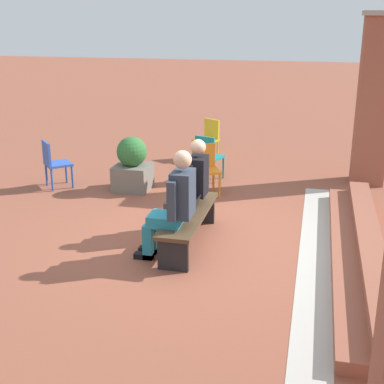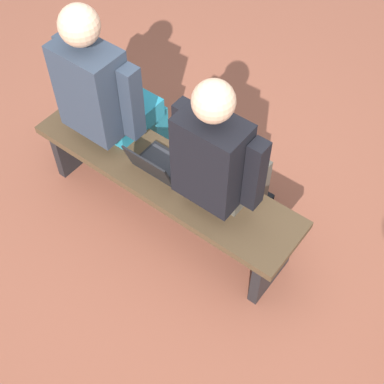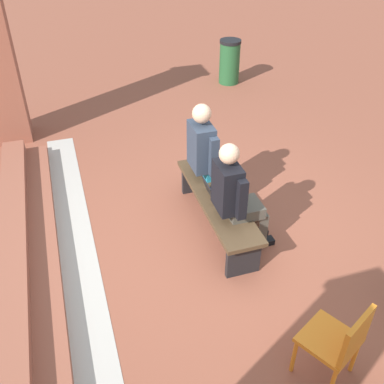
% 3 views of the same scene
% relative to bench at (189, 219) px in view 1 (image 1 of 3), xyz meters
% --- Properties ---
extents(ground_plane, '(60.00, 60.00, 0.00)m').
position_rel_bench_xyz_m(ground_plane, '(-0.23, 0.09, -0.35)').
color(ground_plane, brown).
extents(concrete_strip, '(5.59, 0.40, 0.01)m').
position_rel_bench_xyz_m(concrete_strip, '(0.00, 1.65, -0.35)').
color(concrete_strip, '#B7B2A8').
rests_on(concrete_strip, ground).
extents(brick_steps, '(4.79, 0.60, 0.30)m').
position_rel_bench_xyz_m(brick_steps, '(0.00, 2.20, -0.23)').
color(brick_steps, '#93513D').
rests_on(brick_steps, ground).
extents(brick_pillar_left_of_steps, '(0.64, 0.64, 2.98)m').
position_rel_bench_xyz_m(brick_pillar_left_of_steps, '(-3.45, 2.50, 1.15)').
color(brick_pillar_left_of_steps, '#93513D').
rests_on(brick_pillar_left_of_steps, ground).
extents(bench, '(1.80, 0.44, 0.45)m').
position_rel_bench_xyz_m(bench, '(0.00, 0.00, 0.00)').
color(bench, '#4C3823').
rests_on(bench, ground).
extents(person_student, '(0.54, 0.69, 1.35)m').
position_rel_bench_xyz_m(person_student, '(-0.37, -0.07, 0.36)').
color(person_student, '#4C473D').
rests_on(person_student, ground).
extents(person_adult, '(0.58, 0.73, 1.40)m').
position_rel_bench_xyz_m(person_adult, '(0.48, -0.07, 0.39)').
color(person_adult, teal).
rests_on(person_adult, ground).
extents(laptop, '(0.32, 0.29, 0.21)m').
position_rel_bench_xyz_m(laptop, '(0.03, 0.01, 0.15)').
color(laptop, black).
rests_on(laptop, bench).
extents(plastic_chair_foreground, '(0.54, 0.54, 0.84)m').
position_rel_bench_xyz_m(plastic_chair_foreground, '(-2.90, -0.34, 0.13)').
color(plastic_chair_foreground, teal).
rests_on(plastic_chair_foreground, ground).
extents(plastic_chair_far_right, '(0.58, 0.58, 0.84)m').
position_rel_bench_xyz_m(plastic_chair_far_right, '(-4.37, -0.64, 0.13)').
color(plastic_chair_far_right, gold).
rests_on(plastic_chair_far_right, ground).
extents(plastic_chair_mid_courtyard, '(0.57, 0.57, 0.84)m').
position_rel_bench_xyz_m(plastic_chair_mid_courtyard, '(-2.14, -0.23, 0.13)').
color(plastic_chair_mid_courtyard, orange).
rests_on(plastic_chair_mid_courtyard, ground).
extents(plastic_chair_by_pillar, '(0.59, 0.59, 0.84)m').
position_rel_bench_xyz_m(plastic_chair_by_pillar, '(-1.84, -2.88, 0.13)').
color(plastic_chair_by_pillar, '#2D56B7').
rests_on(plastic_chair_by_pillar, ground).
extents(planter, '(0.60, 0.60, 0.94)m').
position_rel_bench_xyz_m(planter, '(-2.05, -1.50, 0.08)').
color(planter, '#6B665B').
rests_on(planter, ground).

